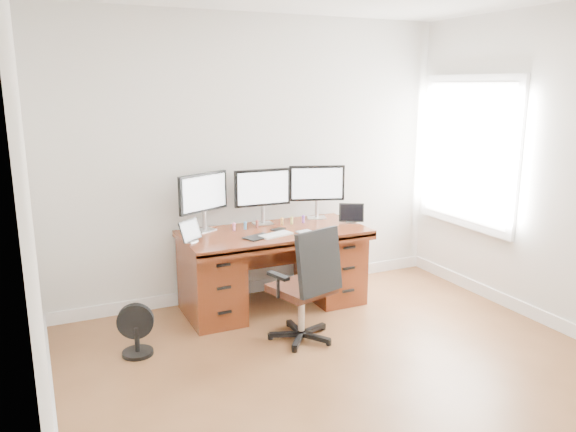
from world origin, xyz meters
name	(u,v)px	position (x,y,z in m)	size (l,w,h in m)	color
ground	(383,402)	(0.00, 0.00, 0.00)	(4.50, 4.50, 0.00)	brown
back_wall	(255,160)	(0.00, 2.25, 1.35)	(4.00, 0.10, 2.70)	silver
desk	(273,266)	(0.00, 1.83, 0.40)	(1.70, 0.80, 0.75)	#592411
office_chair	(305,304)	(-0.06, 1.04, 0.32)	(0.63, 0.63, 0.96)	black
floor_fan	(136,331)	(-1.35, 1.37, 0.20)	(0.29, 0.24, 0.41)	black
monitor_left	(203,195)	(-0.58, 2.07, 1.09)	(0.51, 0.27, 0.53)	silver
monitor_center	(263,190)	(0.00, 2.07, 1.09)	(0.55, 0.15, 0.53)	silver
monitor_right	(317,185)	(0.58, 2.07, 1.09)	(0.53, 0.21, 0.53)	silver
tablet_left	(191,232)	(-0.80, 1.75, 0.84)	(0.23, 0.20, 0.19)	silver
tablet_right	(352,214)	(0.80, 1.75, 0.84)	(0.24, 0.18, 0.19)	silver
keyboard	(276,235)	(-0.06, 1.63, 0.76)	(0.30, 0.13, 0.01)	white
trackpad	(306,232)	(0.23, 1.61, 0.76)	(0.13, 0.13, 0.01)	silver
drawing_tablet	(258,237)	(-0.22, 1.64, 0.76)	(0.25, 0.16, 0.01)	black
phone	(278,229)	(0.05, 1.81, 0.76)	(0.14, 0.07, 0.01)	black
figurine_pink	(234,226)	(-0.34, 1.95, 0.79)	(0.03, 0.03, 0.08)	pink
figurine_blue	(245,225)	(-0.23, 1.95, 0.79)	(0.03, 0.03, 0.08)	#5D9EDD
figurine_brown	(257,224)	(-0.11, 1.95, 0.79)	(0.03, 0.03, 0.08)	brown
figurine_orange	(282,221)	(0.15, 1.95, 0.79)	(0.03, 0.03, 0.08)	#E8AA56
figurine_yellow	(292,220)	(0.25, 1.95, 0.79)	(0.03, 0.03, 0.08)	#E0E17A
figurine_purple	(303,218)	(0.37, 1.95, 0.79)	(0.03, 0.03, 0.08)	#9256DA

